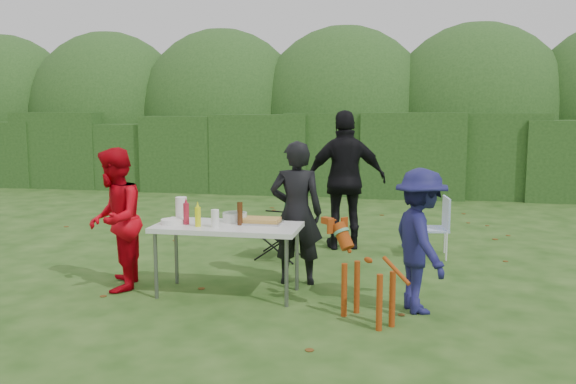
% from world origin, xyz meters
% --- Properties ---
extents(ground, '(80.00, 80.00, 0.00)m').
position_xyz_m(ground, '(0.00, 0.00, 0.00)').
color(ground, '#1E4211').
extents(hedge_row, '(22.00, 1.40, 1.70)m').
position_xyz_m(hedge_row, '(0.00, 8.00, 0.85)').
color(hedge_row, '#23471C').
rests_on(hedge_row, ground).
extents(shrub_backdrop, '(20.00, 2.60, 3.20)m').
position_xyz_m(shrub_backdrop, '(0.00, 9.60, 1.60)').
color(shrub_backdrop, '#3D6628').
rests_on(shrub_backdrop, ground).
extents(folding_table, '(1.50, 0.70, 0.74)m').
position_xyz_m(folding_table, '(-0.20, 0.15, 0.69)').
color(folding_table, silver).
rests_on(folding_table, ground).
extents(person_cook, '(0.62, 0.45, 1.59)m').
position_xyz_m(person_cook, '(0.43, 0.69, 0.79)').
color(person_cook, black).
rests_on(person_cook, ground).
extents(person_red_jacket, '(0.78, 0.88, 1.52)m').
position_xyz_m(person_red_jacket, '(-1.43, 0.09, 0.76)').
color(person_red_jacket, '#C30311').
rests_on(person_red_jacket, ground).
extents(person_black_puffy, '(1.21, 0.77, 1.91)m').
position_xyz_m(person_black_puffy, '(0.78, 2.51, 0.96)').
color(person_black_puffy, black).
rests_on(person_black_puffy, ground).
extents(child, '(0.80, 1.02, 1.38)m').
position_xyz_m(child, '(1.75, -0.01, 0.69)').
color(child, '#191951').
rests_on(child, ground).
extents(dog, '(0.93, 0.89, 0.87)m').
position_xyz_m(dog, '(1.29, -0.40, 0.44)').
color(dog, '#96390F').
rests_on(dog, ground).
extents(camping_chair, '(0.68, 0.68, 0.91)m').
position_xyz_m(camping_chair, '(-0.02, 1.77, 0.45)').
color(camping_chair, '#123825').
rests_on(camping_chair, ground).
extents(lawn_chair, '(0.53, 0.53, 0.80)m').
position_xyz_m(lawn_chair, '(1.93, 2.27, 0.40)').
color(lawn_chair, '#5F83D3').
rests_on(lawn_chair, ground).
extents(food_tray, '(0.45, 0.30, 0.02)m').
position_xyz_m(food_tray, '(0.12, 0.29, 0.75)').
color(food_tray, '#B7B7BA').
rests_on(food_tray, folding_table).
extents(focaccia_bread, '(0.40, 0.26, 0.04)m').
position_xyz_m(focaccia_bread, '(0.12, 0.29, 0.78)').
color(focaccia_bread, gold).
rests_on(focaccia_bread, food_tray).
extents(mustard_bottle, '(0.06, 0.06, 0.20)m').
position_xyz_m(mustard_bottle, '(-0.47, 0.00, 0.84)').
color(mustard_bottle, yellow).
rests_on(mustard_bottle, folding_table).
extents(ketchup_bottle, '(0.06, 0.06, 0.22)m').
position_xyz_m(ketchup_bottle, '(-0.62, 0.10, 0.85)').
color(ketchup_bottle, '#AA1C31').
rests_on(ketchup_bottle, folding_table).
extents(beer_bottle, '(0.06, 0.06, 0.24)m').
position_xyz_m(beer_bottle, '(-0.07, 0.16, 0.86)').
color(beer_bottle, '#47230F').
rests_on(beer_bottle, folding_table).
extents(paper_towel_roll, '(0.12, 0.12, 0.26)m').
position_xyz_m(paper_towel_roll, '(-0.74, 0.25, 0.87)').
color(paper_towel_roll, white).
rests_on(paper_towel_roll, folding_table).
extents(cup_stack, '(0.08, 0.08, 0.18)m').
position_xyz_m(cup_stack, '(-0.28, 0.00, 0.83)').
color(cup_stack, white).
rests_on(cup_stack, folding_table).
extents(pasta_bowl, '(0.26, 0.26, 0.10)m').
position_xyz_m(pasta_bowl, '(-0.17, 0.33, 0.79)').
color(pasta_bowl, silver).
rests_on(pasta_bowl, folding_table).
extents(plate_stack, '(0.24, 0.24, 0.05)m').
position_xyz_m(plate_stack, '(-0.77, 0.09, 0.77)').
color(plate_stack, white).
rests_on(plate_stack, folding_table).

